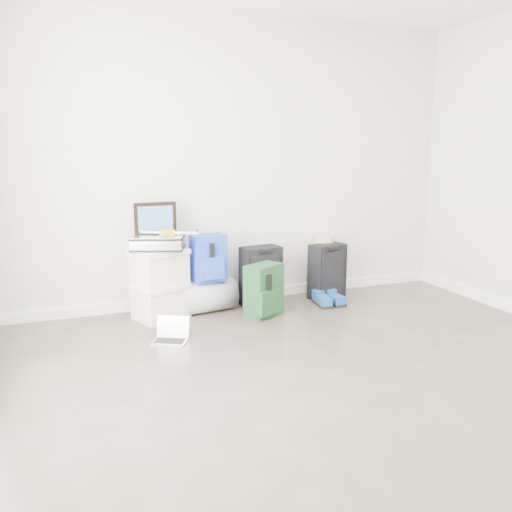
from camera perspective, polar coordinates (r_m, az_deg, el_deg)
name	(u,v)px	position (r m, az deg, el deg)	size (l,w,h in m)	color
ground	(376,412)	(3.39, 12.48, -15.78)	(5.00, 5.00, 0.00)	#353027
room_envelope	(389,110)	(3.03, 13.79, 14.66)	(4.52, 5.02, 2.71)	silver
boxes_stack	(160,284)	(4.92, -10.09, -2.91)	(0.55, 0.50, 0.63)	white
briefcase	(158,242)	(4.83, -10.25, 1.42)	(0.44, 0.32, 0.13)	#B2B2B7
painting	(155,218)	(4.90, -10.55, 3.96)	(0.37, 0.04, 0.28)	black
drone	(167,232)	(4.82, -9.31, 2.48)	(0.49, 0.49, 0.05)	gold
duffel_bag	(209,296)	(5.10, -5.01, -4.19)	(0.30, 0.30, 0.49)	#9A9DA2
blue_backpack	(209,259)	(4.98, -4.99, -0.31)	(0.33, 0.26, 0.43)	#1B3AAF
large_suitcase	(261,276)	(5.23, 0.54, -2.16)	(0.40, 0.28, 0.58)	black
green_backpack	(264,291)	(4.93, 0.86, -3.74)	(0.40, 0.37, 0.48)	#13351A
carry_on	(327,272)	(5.51, 7.53, -1.63)	(0.39, 0.31, 0.56)	black
shoes	(328,300)	(5.36, 7.60, -4.59)	(0.27, 0.30, 0.10)	black
rolled_rug	(324,265)	(5.66, 7.12, -0.96)	(0.20, 0.20, 0.62)	tan
laptop	(171,335)	(4.43, -8.91, -8.25)	(0.32, 0.30, 0.19)	silver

